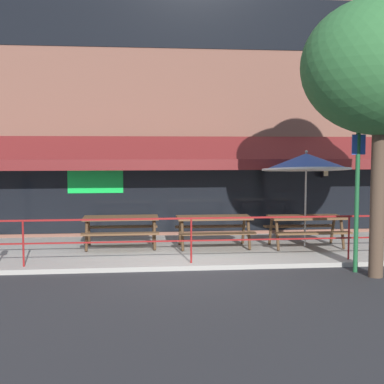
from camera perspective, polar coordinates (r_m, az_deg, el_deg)
The scene contains 9 objects.
ground_plane at distance 11.12m, azimuth 0.08°, elevation -8.40°, with size 120.00×120.00×0.00m, color #2D2D30.
patio_deck at distance 13.06m, azimuth -0.86°, elevation -6.22°, with size 15.00×4.00×0.10m, color #ADA89E.
restaurant_building at distance 15.14m, azimuth -1.64°, elevation 11.02°, with size 15.00×1.60×8.46m.
patio_railing at distance 11.27m, azimuth -0.08°, elevation -4.09°, with size 13.84×0.04×0.97m.
picnic_table_left at distance 13.08m, azimuth -7.59°, elevation -3.33°, with size 1.80×1.42×0.76m.
picnic_table_centre at distance 13.02m, azimuth 2.35°, elevation -3.33°, with size 1.80×1.42×0.76m.
picnic_table_right at distance 13.36m, azimuth 12.07°, elevation -3.22°, with size 1.80×1.42×0.76m.
patio_umbrella_right at distance 13.31m, azimuth 12.08°, elevation 3.12°, with size 2.14×2.14×2.38m.
street_sign_pole at distance 11.26m, azimuth 17.23°, elevation 1.11°, with size 0.28×0.09×3.60m.
Camera 1 is at (-1.15, -10.78, 2.51)m, focal length 50.00 mm.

